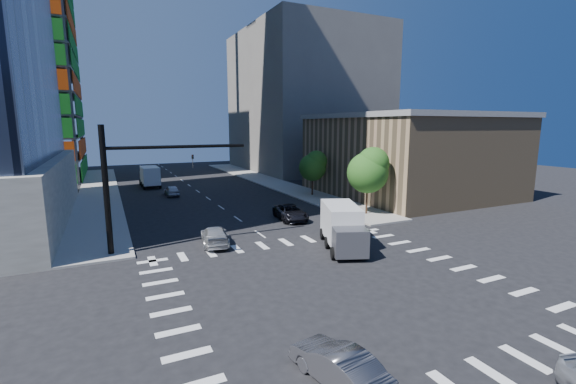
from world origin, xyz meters
TOP-DOWN VIEW (x-y plane):
  - ground at (0.00, 0.00)m, footprint 160.00×160.00m
  - road_markings at (0.00, 0.00)m, footprint 20.00×20.00m
  - sidewalk_ne at (12.50, 40.00)m, footprint 5.00×60.00m
  - sidewalk_nw at (-12.50, 40.00)m, footprint 5.00×60.00m
  - commercial_building at (25.00, 22.00)m, footprint 20.50×22.50m
  - bg_building_ne at (27.00, 55.00)m, footprint 24.00×30.00m
  - signal_mast_nw at (-10.00, 11.50)m, footprint 10.20×0.40m
  - tree_south at (12.63, 13.90)m, footprint 4.16×4.16m
  - tree_north at (12.93, 25.90)m, footprint 3.54×3.52m
  - car_nb_far at (4.56, 15.53)m, footprint 2.97×5.42m
  - car_sb_near at (-4.19, 10.90)m, footprint 2.68×5.01m
  - car_sb_mid at (-3.79, 33.98)m, footprint 1.66×4.03m
  - car_sb_cross at (-4.46, -7.04)m, footprint 2.17×4.33m
  - box_truck_near at (4.15, 5.68)m, footprint 4.61×6.54m
  - box_truck_far at (-5.60, 43.12)m, footprint 2.60×5.95m

SIDE VIEW (x-z plane):
  - ground at x=0.00m, z-range 0.00..0.00m
  - road_markings at x=0.00m, z-range 0.00..0.01m
  - sidewalk_ne at x=12.50m, z-range 0.00..0.15m
  - sidewalk_nw at x=-12.50m, z-range 0.00..0.15m
  - car_sb_cross at x=-4.46m, z-range 0.00..1.36m
  - car_sb_mid at x=-3.79m, z-range 0.00..1.37m
  - car_sb_near at x=-4.19m, z-range 0.00..1.38m
  - car_nb_far at x=4.56m, z-range 0.00..1.44m
  - box_truck_far at x=-5.60m, z-range -0.18..2.92m
  - box_truck_near at x=4.15m, z-range -0.18..2.98m
  - tree_north at x=12.93m, z-range 1.10..6.88m
  - tree_south at x=12.63m, z-range 1.27..8.10m
  - commercial_building at x=25.00m, z-range 0.01..10.61m
  - signal_mast_nw at x=-10.00m, z-range 0.99..9.99m
  - bg_building_ne at x=27.00m, z-range 0.00..28.00m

